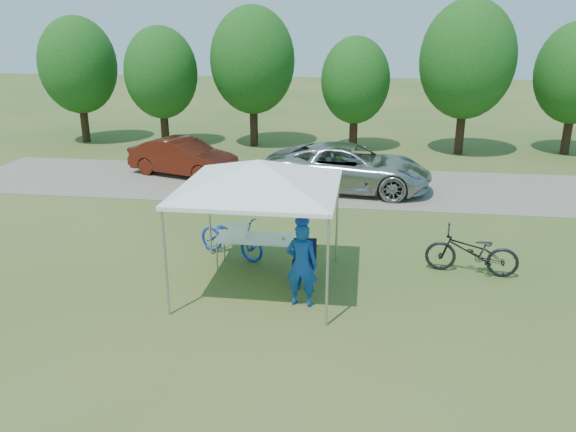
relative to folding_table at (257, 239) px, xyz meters
name	(u,v)px	position (x,y,z in m)	size (l,w,h in m)	color
ground	(261,285)	(0.23, -0.85, -0.70)	(100.00, 100.00, 0.00)	#2D5119
gravel_strip	(304,184)	(0.23, 7.15, -0.69)	(24.00, 5.00, 0.02)	gray
canopy	(259,163)	(0.23, -0.85, 1.95)	(4.53, 4.53, 3.00)	#A5A5AA
treeline	(314,67)	(-0.06, 13.20, 2.83)	(24.89, 4.28, 6.30)	#382314
folding_table	(257,239)	(0.00, 0.00, 0.00)	(1.81, 0.76, 0.75)	white
folding_chair	(304,258)	(1.13, -0.59, -0.13)	(0.54, 0.56, 0.96)	black
cooler	(238,230)	(-0.44, 0.00, 0.20)	(0.42, 0.28, 0.30)	white
ice_cream_cup	(283,239)	(0.59, -0.05, 0.07)	(0.07, 0.07, 0.05)	gold
cyclist	(302,265)	(1.19, -1.59, 0.15)	(0.62, 0.41, 1.71)	navy
bike_blue	(231,237)	(-0.75, 0.61, -0.22)	(0.64, 1.84, 0.96)	#1633C0
bike_dark	(472,252)	(4.72, 0.38, -0.18)	(0.69, 1.99, 1.04)	black
minivan	(348,167)	(1.75, 6.70, 0.07)	(2.51, 5.45, 1.51)	#ACACA8
sedan	(183,157)	(-4.25, 7.78, -0.01)	(1.41, 4.06, 1.34)	#53190D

